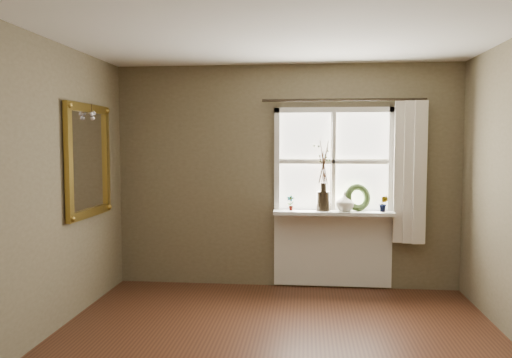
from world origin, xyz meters
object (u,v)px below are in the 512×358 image
object	(u,v)px
dark_jug	(323,201)
cream_vase	(345,202)
gilt_mirror	(89,160)
wreath	(358,200)

from	to	relation	value
dark_jug	cream_vase	bearing A→B (deg)	0.00
dark_jug	cream_vase	size ratio (longest dim) A/B	1.02
cream_vase	gilt_mirror	xyz separation A→B (m)	(-2.64, -0.83, 0.49)
cream_vase	gilt_mirror	bearing A→B (deg)	-162.58
gilt_mirror	cream_vase	bearing A→B (deg)	17.42
dark_jug	wreath	xyz separation A→B (m)	(0.39, 0.04, 0.01)
dark_jug	gilt_mirror	distance (m)	2.59
cream_vase	gilt_mirror	size ratio (longest dim) A/B	0.19
cream_vase	gilt_mirror	distance (m)	2.81
dark_jug	wreath	world-z (taller)	wreath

